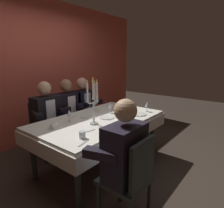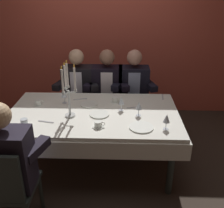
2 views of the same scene
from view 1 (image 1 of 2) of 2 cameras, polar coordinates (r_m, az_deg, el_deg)
name	(u,v)px [view 1 (image 1 of 2)]	position (r m, az deg, el deg)	size (l,w,h in m)	color
ground_plane	(101,164)	(3.14, -3.37, -17.17)	(12.00, 12.00, 0.00)	#372D25
back_wall	(34,71)	(4.03, -21.79, 8.89)	(6.00, 0.12, 2.70)	#C95140
dining_table	(100,126)	(2.88, -3.54, -6.42)	(1.94, 1.14, 0.74)	white
candelabra	(93,103)	(2.52, -5.45, 0.22)	(0.15, 0.17, 0.62)	silver
dinner_plate_0	(138,114)	(3.04, 7.68, -2.93)	(0.25, 0.25, 0.01)	white
dinner_plate_1	(107,117)	(2.85, -1.55, -3.94)	(0.22, 0.22, 0.01)	white
dinner_plate_2	(87,117)	(2.91, -7.18, -3.65)	(0.20, 0.20, 0.01)	white
wine_glass_0	(124,105)	(3.14, 3.48, -0.25)	(0.07, 0.07, 0.16)	silver
wine_glass_1	(69,113)	(2.72, -12.42, -2.63)	(0.07, 0.07, 0.16)	silver
wine_glass_2	(147,105)	(3.21, 10.24, -0.19)	(0.07, 0.07, 0.16)	silver
wine_glass_3	(110,106)	(3.07, -0.45, -0.58)	(0.07, 0.07, 0.16)	silver
water_tumbler_0	(82,135)	(2.16, -8.71, -8.88)	(0.07, 0.07, 0.08)	silver
coffee_cup_0	(53,126)	(2.54, -16.84, -6.18)	(0.13, 0.12, 0.06)	white
coffee_cup_1	(122,119)	(2.69, 2.93, -4.51)	(0.13, 0.12, 0.06)	white
coffee_cup_2	(97,110)	(3.18, -4.38, -1.77)	(0.13, 0.12, 0.06)	white
fork_0	(89,131)	(2.36, -6.73, -7.83)	(0.17, 0.02, 0.01)	#B7B7BC
spoon_1	(83,143)	(2.04, -8.40, -11.28)	(0.17, 0.02, 0.01)	#B7B7BC
spoon_2	(74,117)	(2.95, -11.14, -3.68)	(0.17, 0.02, 0.01)	#B7B7BC
fork_3	(113,110)	(3.25, 0.17, -1.82)	(0.17, 0.02, 0.01)	#B7B7BC
fork_4	(111,103)	(3.74, -0.19, 0.15)	(0.17, 0.02, 0.01)	#B7B7BC
seated_diner_0	(125,152)	(1.87, 3.91, -13.88)	(0.63, 0.48, 1.24)	#262D2A
seated_diner_1	(46,113)	(3.31, -18.73, -2.42)	(0.63, 0.48, 1.24)	#262D2A
seated_diner_2	(67,108)	(3.54, -13.06, -1.06)	(0.63, 0.48, 1.24)	#262D2A
seated_diner_3	(82,104)	(3.78, -8.64, 0.02)	(0.63, 0.48, 1.24)	#262D2A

